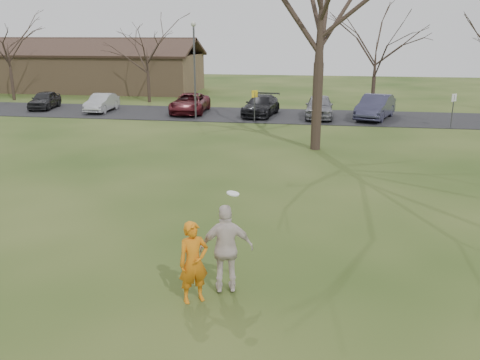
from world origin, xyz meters
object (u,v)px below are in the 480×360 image
Objects in this scene: catching_play at (227,248)px; lamp_post at (194,59)px; car_4 at (319,106)px; car_0 at (45,100)px; car_3 at (261,105)px; car_5 at (375,107)px; car_2 at (190,103)px; player_defender at (193,262)px; car_1 at (102,103)px; big_tree at (322,0)px; building at (96,71)px.

lamp_post is at bearing 105.84° from catching_play.
car_4 is at bearing 13.75° from lamp_post.
catching_play reaches higher than car_0.
car_3 reaches higher than car_0.
car_0 is 0.79× the size of car_5.
car_2 is 5.15m from car_3.
lamp_post is (12.47, -2.92, 3.28)m from car_0.
car_3 is at bearing -163.04° from car_5.
player_defender reaches higher than car_1.
car_2 is at bearing -11.57° from car_0.
player_defender reaches higher than car_3.
car_5 reaches higher than car_3.
car_0 is at bearing 153.03° from big_tree.
car_5 reaches higher than car_0.
car_2 is (6.53, 0.31, 0.05)m from car_1.
car_2 is 0.79× the size of lamp_post.
catching_play is at bearing -94.06° from car_4.
player_defender is 0.47× the size of car_0.
catching_play reaches higher than car_4.
car_1 is at bearing 84.36° from player_defender.
car_4 is 3.70m from car_5.
car_5 is (6.06, 24.88, -0.07)m from player_defender.
lamp_post reaches higher than building.
car_3 is at bearing -11.94° from car_0.
car_1 is at bearing 163.25° from lamp_post.
car_1 is 15.67m from car_4.
lamp_post is at bearing -18.92° from car_1.
car_2 is at bearing -163.48° from car_5.
car_2 is at bearing -44.94° from building.
player_defender is at bearing -85.07° from car_5.
car_4 reaches higher than car_1.
car_1 is 14.73m from building.
building is (-19.69, 38.25, 1.03)m from player_defender.
lamp_post is at bearing 70.43° from player_defender.
car_2 is at bearing -175.65° from car_3.
player_defender reaches higher than car_4.
car_5 is 29.04m from building.
player_defender is 23.65m from lamp_post.
player_defender is 0.09× the size of building.
car_0 is 20.56m from car_4.
car_3 is at bearing -5.79° from car_2.
car_0 is at bearing 126.72° from catching_play.
car_4 is 0.32× the size of big_tree.
player_defender is 26.24m from car_2.
car_0 reaches higher than car_1.
car_2 is 1.11× the size of car_4.
big_tree reaches higher than player_defender.
catching_play is at bearing -63.28° from car_0.
car_0 is at bearing 166.84° from lamp_post.
big_tree is (1.68, 14.78, 5.94)m from catching_play.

